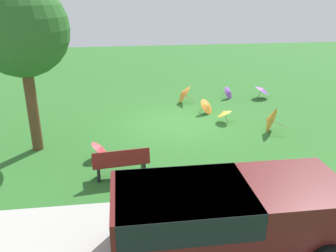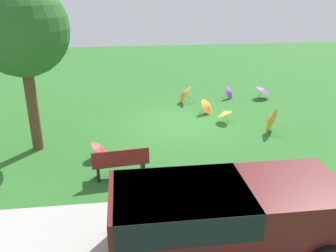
{
  "view_description": "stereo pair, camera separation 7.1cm",
  "coord_description": "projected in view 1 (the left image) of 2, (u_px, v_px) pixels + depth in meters",
  "views": [
    {
      "loc": [
        2.19,
        13.17,
        5.13
      ],
      "look_at": [
        0.63,
        1.72,
        0.6
      ],
      "focal_mm": 38.36,
      "sensor_mm": 36.0,
      "label": 1
    },
    {
      "loc": [
        2.12,
        13.18,
        5.13
      ],
      "look_at": [
        0.63,
        1.72,
        0.6
      ],
      "focal_mm": 38.36,
      "sensor_mm": 36.0,
      "label": 2
    }
  ],
  "objects": [
    {
      "name": "parasol_orange_0",
      "position": [
        207.0,
        106.0,
        15.33
      ],
      "size": [
        0.85,
        0.89,
        0.65
      ],
      "color": "tan",
      "rests_on": "ground"
    },
    {
      "name": "parasol_purple_0",
      "position": [
        229.0,
        92.0,
        17.37
      ],
      "size": [
        0.72,
        0.75,
        0.62
      ],
      "color": "tan",
      "rests_on": "ground"
    },
    {
      "name": "parasol_orange_1",
      "position": [
        183.0,
        93.0,
        16.72
      ],
      "size": [
        1.0,
        1.02,
        0.88
      ],
      "color": "tan",
      "rests_on": "ground"
    },
    {
      "name": "shade_tree",
      "position": [
        21.0,
        31.0,
        10.68
      ],
      "size": [
        2.86,
        2.86,
        5.35
      ],
      "color": "brown",
      "rests_on": "ground"
    },
    {
      "name": "park_bench",
      "position": [
        121.0,
        163.0,
        10.12
      ],
      "size": [
        1.65,
        0.66,
        0.9
      ],
      "color": "maroon",
      "rests_on": "ground"
    },
    {
      "name": "parasol_orange_2",
      "position": [
        269.0,
        120.0,
        13.36
      ],
      "size": [
        1.0,
        0.96,
        0.95
      ],
      "color": "tan",
      "rests_on": "ground"
    },
    {
      "name": "ground",
      "position": [
        178.0,
        124.0,
        14.29
      ],
      "size": [
        40.0,
        40.0,
        0.0
      ],
      "primitive_type": "plane",
      "color": "#2D6B28"
    },
    {
      "name": "van_dark",
      "position": [
        221.0,
        214.0,
        7.1
      ],
      "size": [
        4.6,
        2.12,
        1.53
      ],
      "color": "#591919",
      "rests_on": "ground"
    },
    {
      "name": "parasol_red_0",
      "position": [
        101.0,
        148.0,
        11.31
      ],
      "size": [
        0.6,
        0.62,
        0.61
      ],
      "color": "tan",
      "rests_on": "ground"
    },
    {
      "name": "road_strip",
      "position": [
        234.0,
        248.0,
        7.51
      ],
      "size": [
        40.0,
        4.16,
        0.01
      ],
      "primitive_type": "cube",
      "color": "#B2AFA8",
      "rests_on": "ground"
    },
    {
      "name": "parasol_purple_1",
      "position": [
        263.0,
        89.0,
        17.41
      ],
      "size": [
        0.85,
        0.87,
        0.67
      ],
      "color": "tan",
      "rests_on": "ground"
    },
    {
      "name": "parasol_yellow_0",
      "position": [
        224.0,
        113.0,
        14.33
      ],
      "size": [
        0.85,
        0.85,
        0.6
      ],
      "color": "tan",
      "rests_on": "ground"
    }
  ]
}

